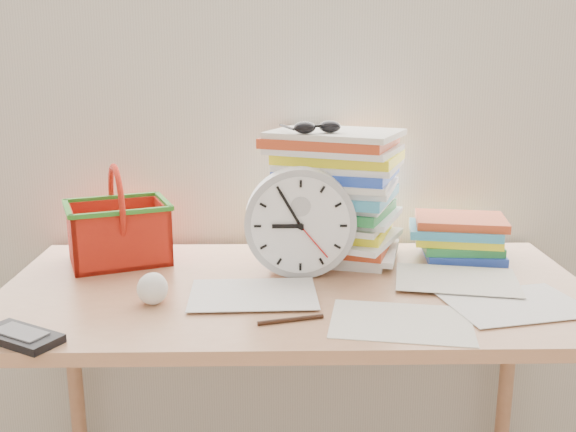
{
  "coord_description": "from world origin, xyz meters",
  "views": [
    {
      "loc": [
        -0.04,
        0.15,
        1.29
      ],
      "look_at": [
        -0.02,
        1.6,
        0.92
      ],
      "focal_mm": 40.0,
      "sensor_mm": 36.0,
      "label": 1
    }
  ],
  "objects_px": {
    "paper_stack": "(334,195)",
    "clock": "(300,223)",
    "book_stack": "(458,237)",
    "basket": "(117,215)",
    "desk": "(295,315)",
    "calculator": "(21,337)"
  },
  "relations": [
    {
      "from": "desk",
      "to": "paper_stack",
      "type": "relative_size",
      "value": 4.05
    },
    {
      "from": "desk",
      "to": "calculator",
      "type": "height_order",
      "value": "calculator"
    },
    {
      "from": "basket",
      "to": "desk",
      "type": "bearing_deg",
      "value": -44.11
    },
    {
      "from": "paper_stack",
      "to": "book_stack",
      "type": "bearing_deg",
      "value": -1.1
    },
    {
      "from": "paper_stack",
      "to": "basket",
      "type": "height_order",
      "value": "paper_stack"
    },
    {
      "from": "book_stack",
      "to": "basket",
      "type": "bearing_deg",
      "value": -178.59
    },
    {
      "from": "clock",
      "to": "paper_stack",
      "type": "bearing_deg",
      "value": 57.19
    },
    {
      "from": "book_stack",
      "to": "basket",
      "type": "relative_size",
      "value": 1.02
    },
    {
      "from": "paper_stack",
      "to": "calculator",
      "type": "xyz_separation_m",
      "value": [
        -0.65,
        -0.52,
        -0.16
      ]
    },
    {
      "from": "paper_stack",
      "to": "book_stack",
      "type": "height_order",
      "value": "paper_stack"
    },
    {
      "from": "clock",
      "to": "calculator",
      "type": "relative_size",
      "value": 1.66
    },
    {
      "from": "paper_stack",
      "to": "basket",
      "type": "relative_size",
      "value": 1.34
    },
    {
      "from": "basket",
      "to": "book_stack",
      "type": "bearing_deg",
      "value": -19.92
    },
    {
      "from": "book_stack",
      "to": "calculator",
      "type": "relative_size",
      "value": 1.6
    },
    {
      "from": "paper_stack",
      "to": "basket",
      "type": "xyz_separation_m",
      "value": [
        -0.57,
        -0.03,
        -0.04
      ]
    },
    {
      "from": "paper_stack",
      "to": "book_stack",
      "type": "distance_m",
      "value": 0.36
    },
    {
      "from": "desk",
      "to": "basket",
      "type": "height_order",
      "value": "basket"
    },
    {
      "from": "book_stack",
      "to": "basket",
      "type": "xyz_separation_m",
      "value": [
        -0.91,
        -0.02,
        0.07
      ]
    },
    {
      "from": "book_stack",
      "to": "basket",
      "type": "distance_m",
      "value": 0.92
    },
    {
      "from": "paper_stack",
      "to": "clock",
      "type": "bearing_deg",
      "value": -122.81
    },
    {
      "from": "book_stack",
      "to": "clock",
      "type": "bearing_deg",
      "value": -161.83
    },
    {
      "from": "basket",
      "to": "calculator",
      "type": "distance_m",
      "value": 0.51
    }
  ]
}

